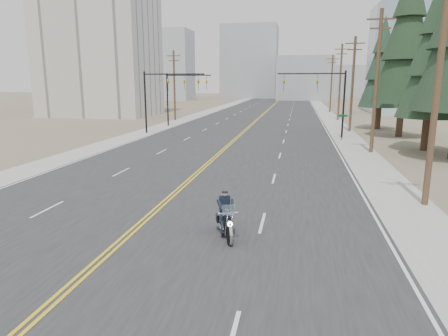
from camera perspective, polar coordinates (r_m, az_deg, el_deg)
ground_plane at (r=14.71m, az=-16.24°, el=-11.64°), size 400.00×400.00×0.00m
road at (r=82.40m, az=6.10°, el=8.06°), size 20.00×200.00×0.01m
sidewalk_left at (r=84.06m, az=-1.82°, el=8.20°), size 3.00×200.00×0.01m
sidewalk_right at (r=82.32m, az=14.18°, el=7.75°), size 3.00×200.00×0.01m
traffic_mast_left at (r=46.54m, az=-8.88°, el=10.94°), size 7.10×0.26×7.00m
traffic_mast_right at (r=44.04m, az=14.18°, el=10.66°), size 7.10×0.26×7.00m
traffic_mast_far at (r=54.25m, az=-6.39°, el=11.10°), size 6.10×0.26×7.00m
street_sign at (r=42.38m, az=16.60°, el=6.23°), size 0.90×0.06×2.62m
utility_pole_a at (r=20.89m, az=28.23°, el=10.52°), size 2.20×0.30×11.00m
utility_pole_b at (r=35.50m, az=20.96°, el=11.65°), size 2.20×0.30×11.50m
utility_pole_c at (r=50.33m, az=17.90°, el=11.50°), size 2.20×0.30×11.00m
utility_pole_d at (r=65.25m, az=16.26°, el=11.84°), size 2.20×0.30×11.50m
utility_pole_e at (r=82.19m, az=15.10°, el=11.70°), size 2.20×0.30×11.00m
utility_pole_left at (r=62.83m, az=-7.11°, el=11.77°), size 2.20×0.30×10.50m
apartment_block at (r=75.78m, az=-17.49°, el=18.60°), size 18.00×14.00×30.00m
glass_building at (r=85.99m, az=28.69°, el=13.51°), size 24.00×16.00×20.00m
haze_bldg_a at (r=133.60m, az=-7.81°, el=14.28°), size 14.00×12.00×22.00m
haze_bldg_b at (r=136.97m, az=11.43°, el=12.43°), size 18.00×14.00×14.00m
haze_bldg_c at (r=126.56m, az=26.55°, el=12.37°), size 16.00×12.00×18.00m
haze_bldg_d at (r=153.22m, az=3.70°, el=14.83°), size 20.00×15.00×26.00m
haze_bldg_e at (r=163.03m, az=17.41°, el=11.69°), size 14.00×14.00×12.00m
haze_bldg_f at (r=152.72m, az=-11.47°, el=12.75°), size 12.00×12.00×16.00m
motorcyclist at (r=15.28m, az=0.29°, el=-6.69°), size 1.65×2.44×1.76m
conifer_mid at (r=38.59m, az=27.85°, el=14.30°), size 5.34×5.34×14.23m
conifer_tall at (r=47.57m, az=24.77°, el=16.69°), size 6.55×6.55×18.19m
conifer_far at (r=54.55m, az=21.68°, el=13.50°), size 5.12×5.12×13.72m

